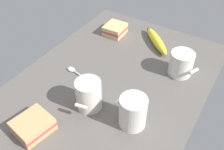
# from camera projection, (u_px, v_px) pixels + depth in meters

# --- Properties ---
(tabletop) EXTENTS (0.90, 0.64, 0.02)m
(tabletop) POSITION_uv_depth(u_px,v_px,m) (112.00, 83.00, 0.94)
(tabletop) COLOR #5B5651
(tabletop) RESTS_ON ground
(coffee_mug_black) EXTENTS (0.11, 0.08, 0.10)m
(coffee_mug_black) POSITION_uv_depth(u_px,v_px,m) (89.00, 95.00, 0.80)
(coffee_mug_black) COLOR silver
(coffee_mug_black) RESTS_ON tabletop
(coffee_mug_milky) EXTENTS (0.09, 0.11, 0.09)m
(coffee_mug_milky) POSITION_uv_depth(u_px,v_px,m) (181.00, 63.00, 0.93)
(coffee_mug_milky) COLOR silver
(coffee_mug_milky) RESTS_ON tabletop
(coffee_mug_spare) EXTENTS (0.08, 0.11, 0.10)m
(coffee_mug_spare) POSITION_uv_depth(u_px,v_px,m) (133.00, 111.00, 0.75)
(coffee_mug_spare) COLOR silver
(coffee_mug_spare) RESTS_ON tabletop
(sandwich_main) EXTENTS (0.12, 0.11, 0.04)m
(sandwich_main) POSITION_uv_depth(u_px,v_px,m) (33.00, 126.00, 0.75)
(sandwich_main) COLOR tan
(sandwich_main) RESTS_ON tabletop
(sandwich_side) EXTENTS (0.10, 0.09, 0.04)m
(sandwich_side) POSITION_uv_depth(u_px,v_px,m) (115.00, 29.00, 1.15)
(sandwich_side) COLOR #DBB77A
(sandwich_side) RESTS_ON tabletop
(banana) EXTENTS (0.17, 0.17, 0.04)m
(banana) POSITION_uv_depth(u_px,v_px,m) (157.00, 41.00, 1.09)
(banana) COLOR yellow
(banana) RESTS_ON tabletop
(spoon) EXTENTS (0.04, 0.11, 0.01)m
(spoon) POSITION_uv_depth(u_px,v_px,m) (74.00, 71.00, 0.96)
(spoon) COLOR silver
(spoon) RESTS_ON tabletop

